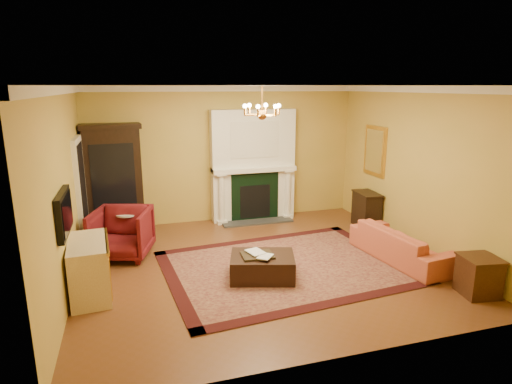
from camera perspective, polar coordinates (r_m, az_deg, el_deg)
name	(u,v)px	position (r m, az deg, el deg)	size (l,w,h in m)	color
floor	(262,265)	(7.50, 0.74, -9.68)	(6.00, 5.50, 0.02)	brown
ceiling	(262,85)	(6.87, 0.82, 14.08)	(6.00, 5.50, 0.02)	silver
wall_back	(225,155)	(9.65, -4.13, 5.01)	(6.00, 0.02, 3.00)	gold
wall_front	(341,233)	(4.56, 11.22, -5.44)	(6.00, 0.02, 3.00)	gold
wall_left	(64,192)	(6.79, -24.26, -0.02)	(0.02, 5.50, 3.00)	gold
wall_right	(418,170)	(8.41, 20.77, 2.81)	(0.02, 5.50, 3.00)	gold
fireplace	(253,168)	(9.67, -0.38, 3.23)	(1.90, 0.70, 2.50)	white
crown_molding	(246,89)	(7.78, -1.35, 13.55)	(6.00, 5.50, 0.12)	white
doorway	(82,195)	(8.53, -22.20, -0.32)	(0.08, 1.05, 2.10)	silver
tv_panel	(64,213)	(6.24, -24.21, -2.59)	(0.09, 0.95, 0.58)	black
gilt_mirror	(375,151)	(9.50, 15.57, 5.31)	(0.06, 0.76, 1.05)	gold
chandelier	(262,111)	(6.88, 0.81, 10.73)	(0.63, 0.55, 0.53)	#B97B33
oriental_rug	(285,267)	(7.39, 3.91, -9.92)	(3.96, 2.97, 0.02)	#420E18
china_cabinet	(114,182)	(9.25, -18.38, 1.31)	(1.08, 0.49, 2.17)	black
wingback_armchair	(122,231)	(8.00, -17.49, -4.97)	(0.95, 0.89, 0.98)	maroon
pedestal_table	(128,229)	(8.31, -16.72, -4.73)	(0.40, 0.40, 0.72)	black
commode	(90,268)	(6.76, -21.31, -9.48)	(0.53, 1.12, 0.83)	beige
coral_sofa	(402,239)	(7.96, 18.89, -5.94)	(1.99, 0.58, 0.78)	#BD5D3C
end_table	(479,277)	(7.16, 27.55, -10.00)	(0.48, 0.48, 0.56)	#3C2210
console_table	(366,211)	(9.57, 14.49, -2.41)	(0.38, 0.67, 0.74)	black
leather_ottoman	(262,266)	(6.91, 0.85, -9.89)	(1.00, 0.73, 0.37)	black
ottoman_tray	(257,255)	(6.80, 0.19, -8.43)	(0.49, 0.38, 0.03)	black
book_a	(249,245)	(6.73, -0.90, -7.12)	(0.23, 0.03, 0.31)	gray
book_b	(259,248)	(6.67, 0.45, -7.50)	(0.20, 0.02, 0.27)	gray
topiary_left	(227,158)	(9.44, -3.85, 4.57)	(0.16, 0.16, 0.42)	tan
topiary_right	(277,156)	(9.75, 2.78, 4.85)	(0.15, 0.15, 0.41)	tan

